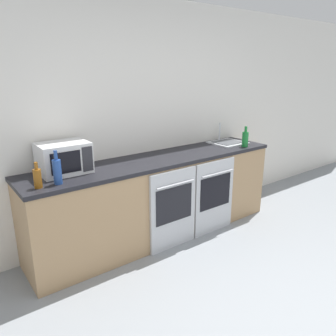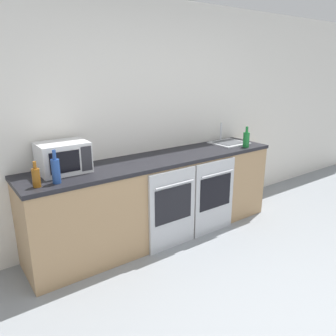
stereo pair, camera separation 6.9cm
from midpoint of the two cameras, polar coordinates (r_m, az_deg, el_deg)
wall_back at (r=3.77m, az=-5.21°, el=8.25°), size 10.00×0.06×2.60m
counter_back at (r=3.73m, az=-2.13°, el=-5.14°), size 2.97×0.63×0.93m
oven_left at (r=3.48m, az=0.36°, el=-7.22°), size 0.58×0.06×0.87m
oven_right at (r=3.84m, az=7.56°, el=-4.93°), size 0.58×0.06×0.87m
microwave at (r=3.19m, az=-18.30°, el=1.69°), size 0.45×0.35×0.29m
bottle_blue at (r=2.91m, az=-19.38°, el=-0.49°), size 0.07×0.07×0.29m
bottle_amber at (r=2.88m, az=-22.42°, el=-1.61°), size 0.07×0.07×0.22m
bottle_green at (r=4.17m, az=12.84°, el=4.98°), size 0.08×0.08×0.26m
sink at (r=4.34m, az=9.86°, el=4.47°), size 0.42×0.39×0.25m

